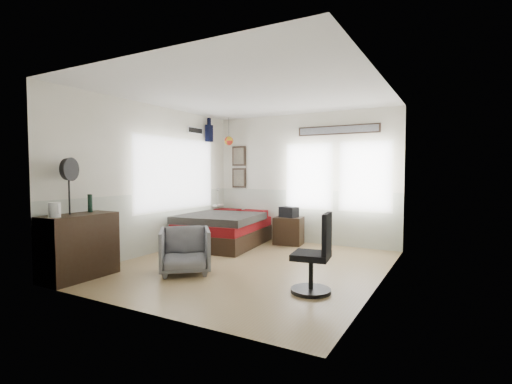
# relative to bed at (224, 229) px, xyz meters

# --- Properties ---
(ground_plane) EXTENTS (4.00, 4.50, 0.01)m
(ground_plane) POSITION_rel_bed_xyz_m (1.30, -1.24, -0.32)
(ground_plane) COLOR #A18250
(room_shell) EXTENTS (4.02, 4.52, 2.71)m
(room_shell) POSITION_rel_bed_xyz_m (1.22, -1.05, 1.30)
(room_shell) COLOR beige
(room_shell) RESTS_ON ground_plane
(wall_decor) EXTENTS (3.55, 1.32, 1.44)m
(wall_decor) POSITION_rel_bed_xyz_m (0.20, 0.72, 1.79)
(wall_decor) COLOR black
(wall_decor) RESTS_ON room_shell
(bed) EXTENTS (1.64, 2.17, 0.64)m
(bed) POSITION_rel_bed_xyz_m (0.00, 0.00, 0.00)
(bed) COLOR black
(bed) RESTS_ON ground_plane
(dresser) EXTENTS (0.48, 1.00, 0.90)m
(dresser) POSITION_rel_bed_xyz_m (-0.44, -2.99, 0.14)
(dresser) COLOR black
(dresser) RESTS_ON ground_plane
(armchair) EXTENTS (1.01, 1.02, 0.67)m
(armchair) POSITION_rel_bed_xyz_m (0.68, -2.06, 0.02)
(armchair) COLOR slate
(armchair) RESTS_ON ground_plane
(nightstand) EXTENTS (0.62, 0.53, 0.56)m
(nightstand) POSITION_rel_bed_xyz_m (1.14, 0.66, -0.03)
(nightstand) COLOR black
(nightstand) RESTS_ON ground_plane
(task_chair) EXTENTS (0.50, 0.50, 0.99)m
(task_chair) POSITION_rel_bed_xyz_m (2.68, -2.00, 0.09)
(task_chair) COLOR black
(task_chair) RESTS_ON ground_plane
(kettle) EXTENTS (0.17, 0.14, 0.19)m
(kettle) POSITION_rel_bed_xyz_m (-0.39, -3.36, 0.68)
(kettle) COLOR silver
(kettle) RESTS_ON dresser
(bottle) EXTENTS (0.07, 0.07, 0.26)m
(bottle) POSITION_rel_bed_xyz_m (-0.52, -2.74, 0.72)
(bottle) COLOR black
(bottle) RESTS_ON dresser
(stand_fan) EXTENTS (0.18, 0.31, 0.79)m
(stand_fan) POSITION_rel_bed_xyz_m (-0.50, -3.07, 1.20)
(stand_fan) COLOR black
(stand_fan) RESTS_ON dresser
(black_bag) EXTENTS (0.40, 0.31, 0.21)m
(black_bag) POSITION_rel_bed_xyz_m (1.14, 0.66, 0.35)
(black_bag) COLOR black
(black_bag) RESTS_ON nightstand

